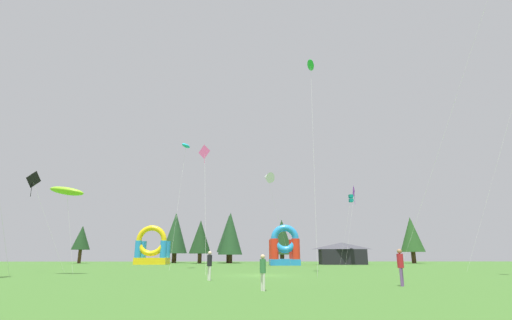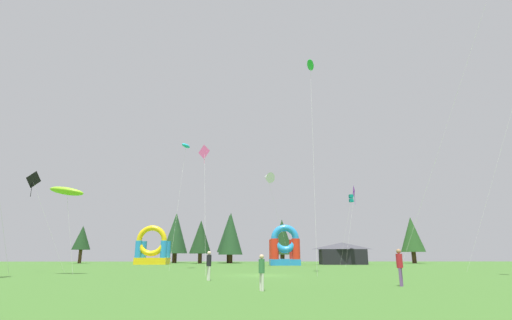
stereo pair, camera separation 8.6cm
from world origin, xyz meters
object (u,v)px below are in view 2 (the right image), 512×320
person_midfield (400,264)px  kite_purple_diamond (355,192)px  kite_lime_parafoil (67,191)px  inflatable_blue_arch (285,250)px  kite_black_diamond (32,180)px  kite_white_delta (267,177)px  kite_green_parafoil (310,66)px  kite_pink_diamond (205,153)px  kite_cyan_parafoil (186,146)px  person_near_camera (209,263)px  kite_teal_box (351,198)px  inflatable_orange_dome (152,251)px  festival_tent (343,253)px  person_far_side (262,269)px

person_midfield → kite_purple_diamond: bearing=21.9°
kite_lime_parafoil → inflatable_blue_arch: size_ratio=1.23×
kite_black_diamond → kite_white_delta: size_ratio=0.67×
kite_green_parafoil → person_midfield: kite_green_parafoil is taller
kite_white_delta → kite_pink_diamond: (-6.78, -17.70, -1.31)m
inflatable_blue_arch → kite_cyan_parafoil: bearing=-129.7°
kite_black_diamond → kite_green_parafoil: 28.13m
kite_purple_diamond → person_near_camera: 33.72m
kite_white_delta → kite_purple_diamond: kite_white_delta is taller
kite_teal_box → inflatable_orange_dome: bearing=171.0°
person_midfield → kite_green_parafoil: bearing=43.3°
person_near_camera → festival_tent: bearing=-55.7°
kite_teal_box → kite_purple_diamond: kite_purple_diamond is taller
person_midfield → person_near_camera: (-10.26, 4.48, -0.04)m
kite_white_delta → kite_green_parafoil: 21.33m
kite_black_diamond → festival_tent: bearing=38.5°
person_near_camera → festival_tent: size_ratio=0.25×
person_near_camera → kite_pink_diamond: bearing=-21.0°
kite_teal_box → inflatable_blue_arch: size_ratio=1.80×
kite_lime_parafoil → person_near_camera: bearing=-28.9°
kite_green_parafoil → kite_teal_box: bearing=68.5°
kite_green_parafoil → kite_purple_diamond: kite_green_parafoil is taller
kite_white_delta → person_far_side: bearing=-93.1°
kite_purple_diamond → person_midfield: (-7.01, -31.99, -9.00)m
kite_purple_diamond → person_near_camera: (-17.27, -27.52, -9.04)m
kite_lime_parafoil → festival_tent: 43.56m
kite_cyan_parafoil → inflatable_blue_arch: bearing=50.3°
kite_teal_box → person_near_camera: bearing=-118.6°
inflatable_blue_arch → festival_tent: bearing=21.4°
kite_teal_box → kite_green_parafoil: 28.98m
kite_black_diamond → kite_pink_diamond: kite_pink_diamond is taller
kite_black_diamond → kite_cyan_parafoil: size_ratio=0.60×
inflatable_blue_arch → person_far_side: bearing=-96.5°
person_midfield → kite_black_diamond: bearing=97.0°
kite_lime_parafoil → inflatable_orange_dome: size_ratio=1.18×
kite_green_parafoil → kite_white_delta: bearing=99.3°
kite_teal_box → person_near_camera: 39.42m
kite_white_delta → person_midfield: 34.72m
kite_cyan_parafoil → kite_pink_diamond: 9.41m
kite_pink_diamond → festival_tent: kite_pink_diamond is taller
inflatable_orange_dome → inflatable_blue_arch: inflatable_orange_dome is taller
kite_white_delta → kite_green_parafoil: size_ratio=0.67×
kite_lime_parafoil → person_near_camera: 15.83m
kite_cyan_parafoil → inflatable_blue_arch: 23.47m
festival_tent → inflatable_orange_dome: bearing=178.4°
kite_cyan_parafoil → kite_green_parafoil: size_ratio=0.75×
kite_cyan_parafoil → festival_tent: bearing=40.5°
kite_black_diamond → person_midfield: bearing=-27.3°
person_midfield → festival_tent: (7.28, 42.34, 0.64)m
person_near_camera → kite_white_delta: bearing=-41.0°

